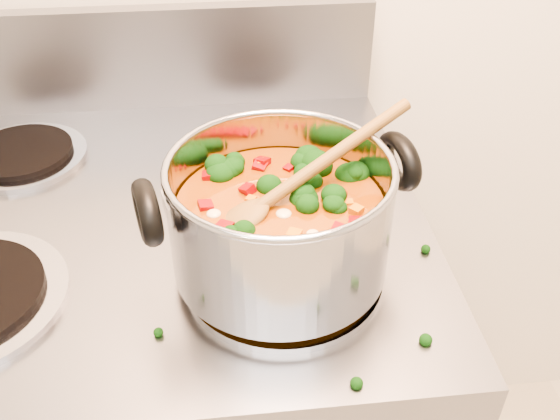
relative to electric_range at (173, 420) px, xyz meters
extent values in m
cube|color=gray|center=(0.00, 0.29, 0.53)|extent=(0.73, 0.03, 0.16)
cylinder|color=#A5A5AD|center=(0.17, -0.15, 0.46)|extent=(0.22, 0.22, 0.01)
cylinder|color=black|center=(0.17, -0.15, 0.46)|extent=(0.17, 0.17, 0.01)
cylinder|color=#A5A5AD|center=(-0.17, 0.14, 0.46)|extent=(0.18, 0.18, 0.01)
cylinder|color=black|center=(-0.17, 0.14, 0.46)|extent=(0.14, 0.14, 0.01)
cylinder|color=#A5A5AD|center=(0.17, 0.14, 0.46)|extent=(0.18, 0.18, 0.01)
cylinder|color=black|center=(0.17, 0.14, 0.46)|extent=(0.14, 0.14, 0.01)
cylinder|color=#A2A3AA|center=(0.17, -0.14, 0.53)|extent=(0.23, 0.23, 0.13)
torus|color=#A2A3AA|center=(0.17, -0.14, 0.60)|extent=(0.24, 0.24, 0.01)
cylinder|color=#8F450D|center=(0.17, -0.14, 0.51)|extent=(0.22, 0.22, 0.08)
torus|color=black|center=(0.04, -0.17, 0.57)|extent=(0.04, 0.08, 0.08)
torus|color=black|center=(0.30, -0.11, 0.57)|extent=(0.04, 0.08, 0.08)
ellipsoid|color=black|center=(0.13, -0.22, 0.55)|extent=(0.04, 0.04, 0.03)
ellipsoid|color=black|center=(0.15, -0.21, 0.55)|extent=(0.04, 0.04, 0.03)
ellipsoid|color=black|center=(0.17, -0.13, 0.55)|extent=(0.04, 0.04, 0.03)
ellipsoid|color=black|center=(0.17, -0.17, 0.55)|extent=(0.04, 0.04, 0.03)
ellipsoid|color=black|center=(0.24, -0.15, 0.55)|extent=(0.04, 0.04, 0.03)
ellipsoid|color=black|center=(0.18, -0.21, 0.55)|extent=(0.04, 0.04, 0.03)
ellipsoid|color=black|center=(0.17, -0.21, 0.55)|extent=(0.04, 0.04, 0.03)
ellipsoid|color=black|center=(0.23, -0.19, 0.55)|extent=(0.04, 0.04, 0.03)
ellipsoid|color=black|center=(0.14, -0.11, 0.55)|extent=(0.04, 0.04, 0.03)
ellipsoid|color=#8F0605|center=(0.18, -0.22, 0.55)|extent=(0.01, 0.01, 0.01)
ellipsoid|color=#8F0605|center=(0.17, -0.07, 0.55)|extent=(0.01, 0.01, 0.01)
ellipsoid|color=#8F0605|center=(0.09, -0.18, 0.55)|extent=(0.01, 0.01, 0.01)
ellipsoid|color=#8F0605|center=(0.19, -0.11, 0.55)|extent=(0.01, 0.01, 0.01)
ellipsoid|color=#8F0605|center=(0.17, -0.23, 0.55)|extent=(0.01, 0.01, 0.01)
ellipsoid|color=#8F0605|center=(0.17, -0.17, 0.55)|extent=(0.01, 0.01, 0.01)
ellipsoid|color=#8F0605|center=(0.22, -0.08, 0.55)|extent=(0.01, 0.01, 0.01)
ellipsoid|color=#8F0605|center=(0.18, -0.15, 0.55)|extent=(0.01, 0.01, 0.01)
ellipsoid|color=#8F0605|center=(0.10, -0.17, 0.55)|extent=(0.01, 0.01, 0.01)
ellipsoid|color=#8F0605|center=(0.20, -0.07, 0.55)|extent=(0.01, 0.01, 0.01)
ellipsoid|color=#8F0605|center=(0.08, -0.11, 0.55)|extent=(0.01, 0.01, 0.01)
ellipsoid|color=#8F0605|center=(0.16, -0.13, 0.55)|extent=(0.01, 0.01, 0.01)
ellipsoid|color=#C0610A|center=(0.13, -0.11, 0.55)|extent=(0.01, 0.01, 0.01)
ellipsoid|color=#C0610A|center=(0.10, -0.19, 0.55)|extent=(0.01, 0.01, 0.01)
ellipsoid|color=#C0610A|center=(0.21, -0.18, 0.55)|extent=(0.01, 0.01, 0.01)
ellipsoid|color=#C0610A|center=(0.12, -0.15, 0.55)|extent=(0.01, 0.01, 0.01)
ellipsoid|color=#C0610A|center=(0.17, -0.10, 0.55)|extent=(0.01, 0.01, 0.01)
ellipsoid|color=#C0610A|center=(0.17, -0.16, 0.55)|extent=(0.01, 0.01, 0.01)
ellipsoid|color=#C0610A|center=(0.10, -0.13, 0.55)|extent=(0.01, 0.01, 0.01)
ellipsoid|color=#C0610A|center=(0.15, -0.23, 0.55)|extent=(0.01, 0.01, 0.01)
ellipsoid|color=beige|center=(0.09, -0.18, 0.55)|extent=(0.02, 0.02, 0.01)
ellipsoid|color=beige|center=(0.09, -0.10, 0.55)|extent=(0.02, 0.02, 0.01)
ellipsoid|color=beige|center=(0.11, -0.19, 0.55)|extent=(0.02, 0.02, 0.01)
ellipsoid|color=beige|center=(0.15, -0.22, 0.55)|extent=(0.02, 0.02, 0.01)
ellipsoid|color=beige|center=(0.23, -0.08, 0.55)|extent=(0.02, 0.02, 0.01)
ellipsoid|color=brown|center=(0.13, -0.16, 0.55)|extent=(0.08, 0.06, 0.03)
cylinder|color=brown|center=(0.22, -0.11, 0.58)|extent=(0.20, 0.11, 0.08)
ellipsoid|color=black|center=(0.19, -0.30, 0.46)|extent=(0.01, 0.01, 0.01)
ellipsoid|color=black|center=(0.03, -0.29, 0.46)|extent=(0.01, 0.01, 0.01)
ellipsoid|color=black|center=(0.08, -0.26, 0.46)|extent=(0.01, 0.01, 0.01)
ellipsoid|color=black|center=(0.02, -0.15, 0.46)|extent=(0.01, 0.01, 0.01)
ellipsoid|color=black|center=(0.01, -0.06, 0.46)|extent=(0.01, 0.01, 0.01)
camera|label=1|loc=(0.11, -0.65, 0.93)|focal=40.00mm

